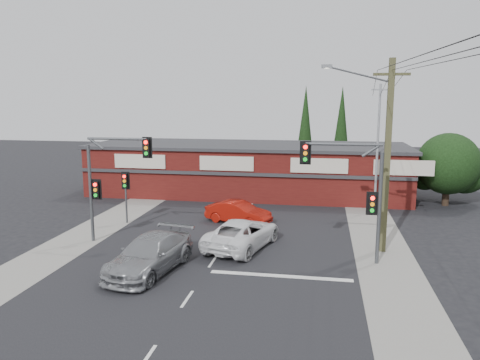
% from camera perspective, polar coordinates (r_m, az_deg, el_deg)
% --- Properties ---
extents(ground, '(120.00, 120.00, 0.00)m').
position_cam_1_polar(ground, '(23.78, -3.25, -9.78)').
color(ground, black).
rests_on(ground, ground).
extents(road_strip, '(14.00, 70.00, 0.01)m').
position_cam_1_polar(road_strip, '(28.43, -0.92, -6.44)').
color(road_strip, black).
rests_on(road_strip, ground).
extents(verge_left, '(3.00, 70.00, 0.02)m').
position_cam_1_polar(verge_left, '(31.13, -16.54, -5.39)').
color(verge_left, gray).
rests_on(verge_left, ground).
extents(verge_right, '(3.00, 70.00, 0.02)m').
position_cam_1_polar(verge_right, '(28.14, 16.46, -7.02)').
color(verge_right, gray).
rests_on(verge_right, ground).
extents(stop_line, '(6.50, 0.35, 0.01)m').
position_cam_1_polar(stop_line, '(21.86, 4.97, -11.57)').
color(stop_line, silver).
rests_on(stop_line, ground).
extents(white_suv, '(3.99, 6.13, 1.57)m').
position_cam_1_polar(white_suv, '(25.54, 0.28, -6.52)').
color(white_suv, white).
rests_on(white_suv, ground).
extents(silver_suv, '(3.27, 6.02, 1.66)m').
position_cam_1_polar(silver_suv, '(22.50, -10.92, -8.89)').
color(silver_suv, '#929497').
rests_on(silver_suv, ground).
extents(red_sedan, '(4.58, 2.85, 1.42)m').
position_cam_1_polar(red_sedan, '(30.44, -0.21, -3.95)').
color(red_sedan, '#961209').
rests_on(red_sedan, ground).
extents(lane_dashes, '(0.12, 59.48, 0.01)m').
position_cam_1_polar(lane_dashes, '(34.08, 0.98, -3.65)').
color(lane_dashes, silver).
rests_on(lane_dashes, ground).
extents(shop_building, '(27.30, 8.40, 4.22)m').
position_cam_1_polar(shop_building, '(39.69, 0.95, 1.41)').
color(shop_building, '#45100D').
rests_on(shop_building, ground).
extents(tree_cluster, '(5.90, 5.10, 5.50)m').
position_cam_1_polar(tree_cluster, '(38.74, 24.13, 1.47)').
color(tree_cluster, '#2D2116').
rests_on(tree_cluster, ground).
extents(conifer_near, '(1.80, 1.80, 9.25)m').
position_cam_1_polar(conifer_near, '(45.88, 7.96, 6.67)').
color(conifer_near, '#2D2116').
rests_on(conifer_near, ground).
extents(conifer_far, '(1.80, 1.80, 9.25)m').
position_cam_1_polar(conifer_far, '(47.88, 12.27, 6.67)').
color(conifer_far, '#2D2116').
rests_on(conifer_far, ground).
extents(traffic_mast_left, '(3.77, 0.27, 5.97)m').
position_cam_1_polar(traffic_mast_left, '(26.79, -15.83, 0.78)').
color(traffic_mast_left, '#47494C').
rests_on(traffic_mast_left, ground).
extents(traffic_mast_right, '(3.96, 0.27, 5.97)m').
position_cam_1_polar(traffic_mast_right, '(23.20, 13.98, -0.47)').
color(traffic_mast_right, '#47494C').
rests_on(traffic_mast_right, ground).
extents(pedestal_signal, '(0.55, 0.27, 3.38)m').
position_cam_1_polar(pedestal_signal, '(30.94, -13.78, -0.80)').
color(pedestal_signal, '#47494C').
rests_on(pedestal_signal, ground).
extents(utility_pole, '(4.38, 0.59, 10.00)m').
position_cam_1_polar(utility_pole, '(25.10, 17.25, 3.49)').
color(utility_pole, '#4E4C2C').
rests_on(utility_pole, ground).
extents(steel_pole, '(1.20, 0.16, 9.00)m').
position_cam_1_polar(steel_pole, '(34.15, 16.42, 3.96)').
color(steel_pole, gray).
rests_on(steel_pole, ground).
extents(power_lines, '(2.01, 29.00, 1.22)m').
position_cam_1_polar(power_lines, '(19.61, 20.11, 12.34)').
color(power_lines, black).
rests_on(power_lines, ground).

